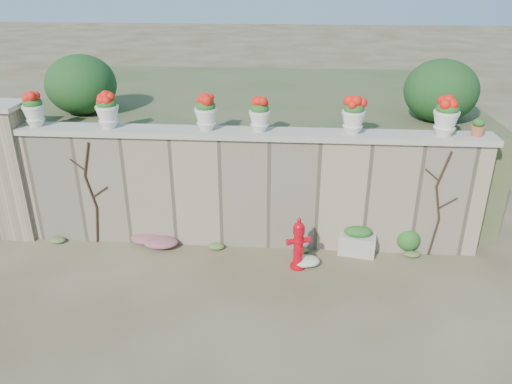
# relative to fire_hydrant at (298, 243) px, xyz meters

# --- Properties ---
(ground) EXTENTS (80.00, 80.00, 0.00)m
(ground) POSITION_rel_fire_hydrant_xyz_m (-0.93, -1.01, -0.46)
(ground) COLOR #4F3E27
(ground) RESTS_ON ground
(stone_wall) EXTENTS (8.00, 0.40, 2.00)m
(stone_wall) POSITION_rel_fire_hydrant_xyz_m (-0.93, 0.79, 0.54)
(stone_wall) COLOR #9A8467
(stone_wall) RESTS_ON ground
(wall_cap) EXTENTS (8.10, 0.52, 0.10)m
(wall_cap) POSITION_rel_fire_hydrant_xyz_m (-0.93, 0.79, 1.59)
(wall_cap) COLOR #BEB4A1
(wall_cap) RESTS_ON stone_wall
(gate_pillar) EXTENTS (0.72, 0.72, 2.48)m
(gate_pillar) POSITION_rel_fire_hydrant_xyz_m (-5.08, 0.79, 0.80)
(gate_pillar) COLOR #9A8467
(gate_pillar) RESTS_ON ground
(raised_fill) EXTENTS (9.00, 6.00, 2.00)m
(raised_fill) POSITION_rel_fire_hydrant_xyz_m (-0.93, 3.99, 0.54)
(raised_fill) COLOR #384C23
(raised_fill) RESTS_ON ground
(back_shrub_left) EXTENTS (1.30, 1.30, 1.10)m
(back_shrub_left) POSITION_rel_fire_hydrant_xyz_m (-4.13, 1.99, 2.09)
(back_shrub_left) COLOR #143814
(back_shrub_left) RESTS_ON raised_fill
(back_shrub_right) EXTENTS (1.30, 1.30, 1.10)m
(back_shrub_right) POSITION_rel_fire_hydrant_xyz_m (2.47, 1.99, 2.09)
(back_shrub_right) COLOR #143814
(back_shrub_right) RESTS_ON raised_fill
(vine_left) EXTENTS (0.60, 0.04, 1.91)m
(vine_left) POSITION_rel_fire_hydrant_xyz_m (-3.61, 0.57, 0.53)
(vine_left) COLOR black
(vine_left) RESTS_ON ground
(vine_right) EXTENTS (0.60, 0.04, 1.91)m
(vine_right) POSITION_rel_fire_hydrant_xyz_m (2.29, 0.57, 0.53)
(vine_right) COLOR black
(vine_right) RESTS_ON ground
(fire_hydrant) EXTENTS (0.39, 0.28, 0.91)m
(fire_hydrant) POSITION_rel_fire_hydrant_xyz_m (0.00, 0.00, 0.00)
(fire_hydrant) COLOR red
(fire_hydrant) RESTS_ON ground
(planter_box) EXTENTS (0.67, 0.47, 0.52)m
(planter_box) POSITION_rel_fire_hydrant_xyz_m (1.02, 0.54, -0.22)
(planter_box) COLOR #BEB4A1
(planter_box) RESTS_ON ground
(green_shrub) EXTENTS (0.61, 0.55, 0.58)m
(green_shrub) POSITION_rel_fire_hydrant_xyz_m (1.89, 0.54, -0.17)
(green_shrub) COLOR #1E5119
(green_shrub) RESTS_ON ground
(magenta_clump) EXTENTS (0.91, 0.61, 0.24)m
(magenta_clump) POSITION_rel_fire_hydrant_xyz_m (-2.52, 0.52, -0.34)
(magenta_clump) COLOR #CB2871
(magenta_clump) RESTS_ON ground
(white_flowers) EXTENTS (0.56, 0.45, 0.20)m
(white_flowers) POSITION_rel_fire_hydrant_xyz_m (0.15, 0.01, -0.36)
(white_flowers) COLOR white
(white_flowers) RESTS_ON ground
(urn_pot_0) EXTENTS (0.37, 0.37, 0.58)m
(urn_pot_0) POSITION_rel_fire_hydrant_xyz_m (-4.49, 0.79, 1.93)
(urn_pot_0) COLOR silver
(urn_pot_0) RESTS_ON wall_cap
(urn_pot_1) EXTENTS (0.38, 0.38, 0.60)m
(urn_pot_1) POSITION_rel_fire_hydrant_xyz_m (-3.23, 0.79, 1.94)
(urn_pot_1) COLOR silver
(urn_pot_1) RESTS_ON wall_cap
(urn_pot_2) EXTENTS (0.37, 0.37, 0.58)m
(urn_pot_2) POSITION_rel_fire_hydrant_xyz_m (-1.57, 0.79, 1.93)
(urn_pot_2) COLOR silver
(urn_pot_2) RESTS_ON wall_cap
(urn_pot_3) EXTENTS (0.35, 0.35, 0.55)m
(urn_pot_3) POSITION_rel_fire_hydrant_xyz_m (-0.69, 0.79, 1.91)
(urn_pot_3) COLOR silver
(urn_pot_3) RESTS_ON wall_cap
(urn_pot_4) EXTENTS (0.38, 0.38, 0.59)m
(urn_pot_4) POSITION_rel_fire_hydrant_xyz_m (0.81, 0.79, 1.93)
(urn_pot_4) COLOR silver
(urn_pot_4) RESTS_ON wall_cap
(urn_pot_5) EXTENTS (0.40, 0.40, 0.63)m
(urn_pot_5) POSITION_rel_fire_hydrant_xyz_m (2.26, 0.79, 1.96)
(urn_pot_5) COLOR silver
(urn_pot_5) RESTS_ON wall_cap
(terracotta_pot) EXTENTS (0.23, 0.23, 0.27)m
(terracotta_pot) POSITION_rel_fire_hydrant_xyz_m (2.78, 0.79, 1.77)
(terracotta_pot) COLOR #B05E35
(terracotta_pot) RESTS_ON wall_cap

